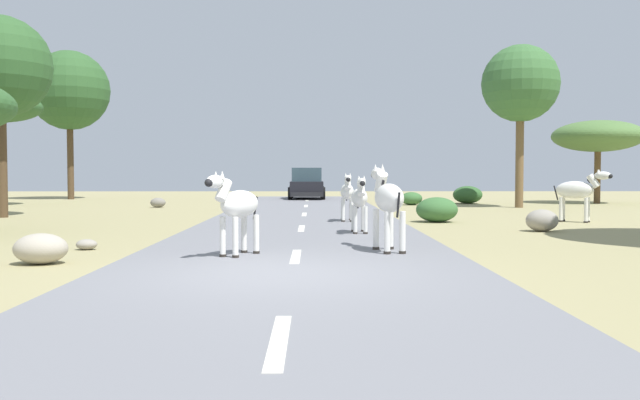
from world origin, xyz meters
The scene contains 20 objects.
ground_plane centered at (0.00, 0.00, 0.00)m, with size 90.00×90.00×0.00m, color #998E60.
road centered at (0.18, 0.00, 0.03)m, with size 6.00×64.00×0.05m, color slate.
lane_markings centered at (0.18, -1.00, 0.05)m, with size 0.16×56.00×0.01m.
zebra_0 centered at (-0.87, 2.13, 0.95)m, with size 0.96×1.48×1.51m.
zebra_1 centered at (8.64, 10.84, 0.98)m, with size 1.54×1.18×1.64m.
zebra_2 centered at (1.53, 10.70, 0.93)m, with size 0.42×1.56×1.47m.
zebra_3 centered at (1.89, 2.83, 1.04)m, with size 0.66×1.74×1.65m.
zebra_4 centered at (1.63, 6.64, 0.89)m, with size 0.40×1.50×1.42m.
car_0 centered at (0.14, 28.37, 0.85)m, with size 2.04×4.35×1.74m.
tree_0 centered at (9.47, 19.53, 5.34)m, with size 3.33×3.33×7.05m.
tree_1 centered at (-10.07, 13.25, 5.08)m, with size 3.41×3.41×6.82m.
tree_3 centered at (14.54, 23.49, 3.30)m, with size 4.43×4.43×4.09m.
tree_6 centered at (-13.29, 28.89, 6.15)m, with size 4.48×4.48×8.41m.
bush_0 centered at (5.12, 21.90, 0.31)m, with size 1.02×0.92×0.61m, color #386633.
bush_2 centered at (4.31, 10.94, 0.39)m, with size 1.29×1.16×0.77m, color #386633.
bush_3 centered at (8.11, 23.41, 0.43)m, with size 1.44×1.29×0.86m, color #2D5628.
rock_1 centered at (-4.08, 1.43, 0.26)m, with size 0.89×0.75×0.52m, color #A89E8C.
rock_2 centered at (-6.28, 19.78, 0.21)m, with size 0.66×0.48×0.43m, color gray.
rock_3 centered at (-4.01, 3.53, 0.11)m, with size 0.41×0.35×0.21m, color gray.
rock_4 centered at (6.44, 7.59, 0.29)m, with size 0.83×0.73×0.58m, color gray.
Camera 1 is at (0.48, -9.97, 1.54)m, focal length 38.23 mm.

